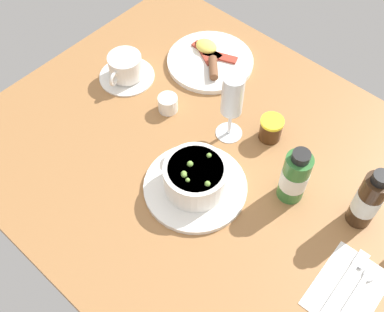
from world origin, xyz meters
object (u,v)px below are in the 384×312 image
object	(u,v)px
creamer_jug	(168,104)
sauce_bottle_green	(295,177)
jam_jar	(271,129)
breakfast_plate	(210,60)
porridge_bowl	(196,180)
coffee_cup	(126,68)
sauce_bottle_brown	(368,200)
wine_glass	(232,98)
cutlery_setting	(349,288)

from	to	relation	value
creamer_jug	sauce_bottle_green	distance (cm)	35.93
jam_jar	breakfast_plate	bearing A→B (deg)	160.38
creamer_jug	breakfast_plate	size ratio (longest dim) A/B	0.26
jam_jar	sauce_bottle_green	xyz separation A→B (cm)	(12.43, -9.46, 3.57)
porridge_bowl	jam_jar	xyz separation A→B (cm)	(3.18, 22.03, -0.59)
jam_jar	creamer_jug	bearing A→B (deg)	-157.35
coffee_cup	breakfast_plate	bearing A→B (deg)	56.04
porridge_bowl	breakfast_plate	size ratio (longest dim) A/B	0.99
jam_jar	breakfast_plate	xyz separation A→B (cm)	(-26.42, 9.42, -2.05)
coffee_cup	sauce_bottle_brown	world-z (taller)	sauce_bottle_brown
porridge_bowl	creamer_jug	distance (cm)	23.58
porridge_bowl	coffee_cup	xyz separation A→B (cm)	(-35.57, 13.12, -0.47)
porridge_bowl	sauce_bottle_green	world-z (taller)	sauce_bottle_green
coffee_cup	wine_glass	world-z (taller)	wine_glass
creamer_jug	sauce_bottle_green	bearing A→B (deg)	0.36
coffee_cup	jam_jar	xyz separation A→B (cm)	(38.75, 8.90, -0.11)
coffee_cup	creamer_jug	distance (cm)	15.59
porridge_bowl	wine_glass	size ratio (longest dim) A/B	1.23
coffee_cup	creamer_jug	bearing A→B (deg)	-2.90
coffee_cup	sauce_bottle_brown	xyz separation A→B (cm)	(65.11, 4.00, 4.23)
coffee_cup	sauce_bottle_green	bearing A→B (deg)	-0.63
porridge_bowl	sauce_bottle_brown	distance (cm)	34.34
coffee_cup	sauce_bottle_green	distance (cm)	51.30
porridge_bowl	coffee_cup	size ratio (longest dim) A/B	1.58
creamer_jug	sauce_bottle_brown	bearing A→B (deg)	5.51
cutlery_setting	jam_jar	distance (cm)	38.08
cutlery_setting	breakfast_plate	size ratio (longest dim) A/B	0.76
porridge_bowl	creamer_jug	xyz separation A→B (cm)	(-20.04, 12.34, -1.47)
cutlery_setting	coffee_cup	bearing A→B (deg)	171.99
coffee_cup	jam_jar	world-z (taller)	coffee_cup
creamer_jug	jam_jar	distance (cm)	25.18
wine_glass	breakfast_plate	distance (cm)	26.30
breakfast_plate	porridge_bowl	bearing A→B (deg)	-53.53
sauce_bottle_green	breakfast_plate	bearing A→B (deg)	154.08
cutlery_setting	sauce_bottle_green	world-z (taller)	sauce_bottle_green
creamer_jug	sauce_bottle_brown	distance (cm)	50.08
porridge_bowl	wine_glass	bearing A→B (deg)	105.25
creamer_jug	jam_jar	xyz separation A→B (cm)	(23.22, 9.69, 0.89)
cutlery_setting	breakfast_plate	bearing A→B (deg)	154.41
cutlery_setting	coffee_cup	xyz separation A→B (cm)	(-71.64, 10.09, 2.85)
cutlery_setting	wine_glass	bearing A→B (deg)	161.54
coffee_cup	wine_glass	bearing A→B (deg)	6.36
coffee_cup	sauce_bottle_brown	distance (cm)	65.37
sauce_bottle_brown	breakfast_plate	xyz separation A→B (cm)	(-52.77, 14.32, -6.39)
creamer_jug	sauce_bottle_brown	world-z (taller)	sauce_bottle_brown
jam_jar	sauce_bottle_green	world-z (taller)	sauce_bottle_green
breakfast_plate	sauce_bottle_green	bearing A→B (deg)	-25.92
porridge_bowl	cutlery_setting	bearing A→B (deg)	4.81
wine_glass	coffee_cup	bearing A→B (deg)	-173.64
breakfast_plate	jam_jar	bearing A→B (deg)	-19.62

